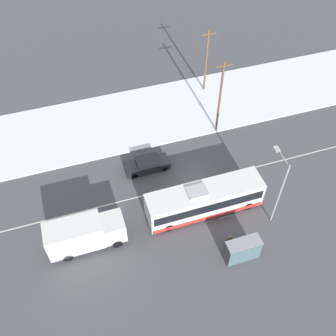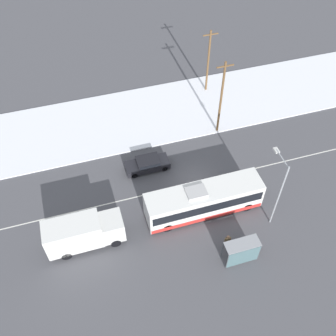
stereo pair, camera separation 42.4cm
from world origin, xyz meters
TOP-DOWN VIEW (x-y plane):
  - ground_plane at (0.00, 0.00)m, footprint 120.00×120.00m
  - snow_lot at (0.00, 11.09)m, footprint 80.00×10.14m
  - lane_marking_center at (0.00, 0.00)m, footprint 60.00×0.12m
  - city_bus at (-0.51, -3.35)m, footprint 10.77×2.57m
  - box_truck at (-11.60, -3.64)m, footprint 6.66×2.30m
  - sedan_car at (-4.10, 3.22)m, footprint 4.47×1.80m
  - pedestrian_at_stop at (0.19, -7.51)m, footprint 0.60×0.27m
  - bus_shelter at (0.77, -9.18)m, footprint 2.94×1.20m
  - streetlamp at (5.01, -5.87)m, footprint 0.36×2.43m
  - utility_pole_roadside at (4.78, 6.36)m, footprint 1.80×0.24m
  - utility_pole_snowlot at (6.13, 13.59)m, footprint 1.80×0.24m

SIDE VIEW (x-z plane):
  - ground_plane at x=0.00m, z-range 0.00..0.00m
  - lane_marking_center at x=0.00m, z-range 0.00..0.00m
  - snow_lot at x=0.00m, z-range 0.00..0.12m
  - sedan_car at x=-4.10m, z-range 0.07..1.43m
  - pedestrian_at_stop at x=0.19m, z-range 0.19..1.84m
  - city_bus at x=-0.51m, z-range -0.04..3.27m
  - bus_shelter at x=0.77m, z-range 0.48..2.88m
  - box_truck at x=-11.60m, z-range 0.15..3.42m
  - utility_pole_snowlot at x=6.13m, z-range 0.19..8.28m
  - utility_pole_roadside at x=4.78m, z-range 0.19..9.23m
  - streetlamp at x=5.01m, z-range 0.97..8.67m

